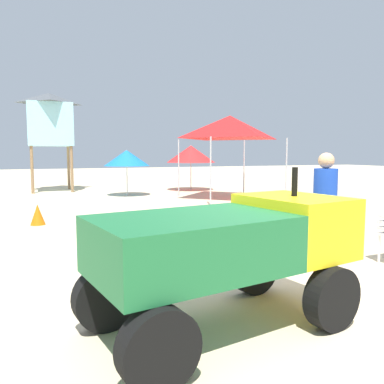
% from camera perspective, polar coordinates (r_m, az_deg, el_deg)
% --- Properties ---
extents(ground, '(80.00, 80.00, 0.00)m').
position_cam_1_polar(ground, '(5.12, 13.60, -13.14)').
color(ground, beige).
extents(utility_cart, '(2.71, 1.65, 1.50)m').
position_cam_1_polar(utility_cart, '(3.67, 5.88, -7.80)').
color(utility_cart, '#1E6B38').
rests_on(utility_cart, ground).
extents(surfboard_pile, '(2.26, 0.89, 0.24)m').
position_cam_1_polar(surfboard_pile, '(8.66, 8.88, -4.48)').
color(surfboard_pile, yellow).
rests_on(surfboard_pile, ground).
extents(lifeguard_near_right, '(0.32, 0.32, 1.65)m').
position_cam_1_polar(lifeguard_near_right, '(5.65, 18.99, -1.66)').
color(lifeguard_near_right, red).
rests_on(lifeguard_near_right, ground).
extents(popup_canopy, '(2.90, 2.90, 2.99)m').
position_cam_1_polar(popup_canopy, '(14.02, 5.61, 9.47)').
color(popup_canopy, '#B2B2B7').
rests_on(popup_canopy, ground).
extents(lifeguard_tower, '(1.98, 1.98, 4.21)m').
position_cam_1_polar(lifeguard_tower, '(17.94, -20.25, 9.99)').
color(lifeguard_tower, olive).
rests_on(lifeguard_tower, ground).
extents(beach_umbrella_mid, '(1.74, 1.74, 1.78)m').
position_cam_1_polar(beach_umbrella_mid, '(15.17, -9.60, 4.97)').
color(beach_umbrella_mid, beige).
rests_on(beach_umbrella_mid, ground).
extents(beach_umbrella_far, '(2.15, 2.15, 2.00)m').
position_cam_1_polar(beach_umbrella_far, '(17.21, -0.17, 5.63)').
color(beach_umbrella_far, beige).
rests_on(beach_umbrella_far, ground).
extents(traffic_cone_near, '(0.39, 0.39, 0.56)m').
position_cam_1_polar(traffic_cone_near, '(6.63, 18.85, -6.45)').
color(traffic_cone_near, orange).
rests_on(traffic_cone_near, ground).
extents(traffic_cone_far, '(0.33, 0.33, 0.48)m').
position_cam_1_polar(traffic_cone_far, '(9.60, -21.80, -3.11)').
color(traffic_cone_far, orange).
rests_on(traffic_cone_far, ground).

